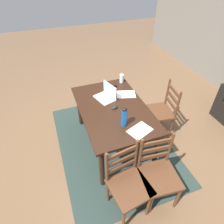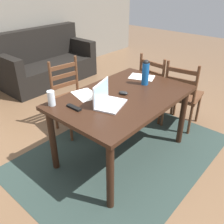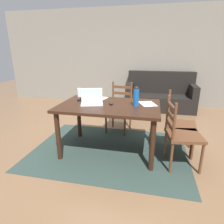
{
  "view_description": "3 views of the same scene",
  "coord_description": "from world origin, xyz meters",
  "px_view_note": "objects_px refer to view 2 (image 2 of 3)",
  "views": [
    {
      "loc": [
        2.08,
        -0.78,
        2.52
      ],
      "look_at": [
        -0.02,
        -0.01,
        0.67
      ],
      "focal_mm": 31.02,
      "sensor_mm": 36.0,
      "label": 1
    },
    {
      "loc": [
        -1.82,
        -1.43,
        1.87
      ],
      "look_at": [
        -0.13,
        0.05,
        0.6
      ],
      "focal_mm": 39.18,
      "sensor_mm": 36.0,
      "label": 2
    },
    {
      "loc": [
        0.62,
        -2.65,
        1.53
      ],
      "look_at": [
        0.05,
        -0.05,
        0.67
      ],
      "focal_mm": 30.24,
      "sensor_mm": 36.0,
      "label": 3
    }
  ],
  "objects_px": {
    "tv_remote": "(74,108)",
    "couch": "(47,64)",
    "drinking_glass": "(51,98)",
    "dining_table": "(123,104)",
    "chair_right_near": "(182,95)",
    "chair_right_far": "(157,87)",
    "water_bottle": "(145,72)",
    "laptop": "(107,99)",
    "chair_far_head": "(72,98)",
    "computer_mouse": "(123,93)"
  },
  "relations": [
    {
      "from": "couch",
      "to": "chair_far_head",
      "type": "bearing_deg",
      "value": -115.71
    },
    {
      "from": "tv_remote",
      "to": "chair_right_near",
      "type": "bearing_deg",
      "value": -13.41
    },
    {
      "from": "chair_right_near",
      "to": "tv_remote",
      "type": "distance_m",
      "value": 1.63
    },
    {
      "from": "couch",
      "to": "drinking_glass",
      "type": "relative_size",
      "value": 12.15
    },
    {
      "from": "dining_table",
      "to": "chair_far_head",
      "type": "height_order",
      "value": "chair_far_head"
    },
    {
      "from": "dining_table",
      "to": "chair_far_head",
      "type": "distance_m",
      "value": 0.88
    },
    {
      "from": "chair_far_head",
      "to": "laptop",
      "type": "relative_size",
      "value": 2.56
    },
    {
      "from": "laptop",
      "to": "water_bottle",
      "type": "distance_m",
      "value": 0.67
    },
    {
      "from": "drinking_glass",
      "to": "laptop",
      "type": "bearing_deg",
      "value": -47.85
    },
    {
      "from": "chair_right_near",
      "to": "drinking_glass",
      "type": "xyz_separation_m",
      "value": [
        -1.65,
        0.58,
        0.38
      ]
    },
    {
      "from": "tv_remote",
      "to": "drinking_glass",
      "type": "bearing_deg",
      "value": 113.78
    },
    {
      "from": "couch",
      "to": "water_bottle",
      "type": "bearing_deg",
      "value": -99.69
    },
    {
      "from": "water_bottle",
      "to": "tv_remote",
      "type": "xyz_separation_m",
      "value": [
        -0.92,
        0.17,
        -0.14
      ]
    },
    {
      "from": "dining_table",
      "to": "laptop",
      "type": "xyz_separation_m",
      "value": [
        -0.27,
        -0.01,
        0.15
      ]
    },
    {
      "from": "chair_right_near",
      "to": "couch",
      "type": "relative_size",
      "value": 0.53
    },
    {
      "from": "dining_table",
      "to": "chair_right_near",
      "type": "relative_size",
      "value": 1.56
    },
    {
      "from": "laptop",
      "to": "chair_right_far",
      "type": "bearing_deg",
      "value": 8.93
    },
    {
      "from": "tv_remote",
      "to": "chair_right_far",
      "type": "bearing_deg",
      "value": 0.83
    },
    {
      "from": "chair_right_far",
      "to": "water_bottle",
      "type": "relative_size",
      "value": 3.28
    },
    {
      "from": "water_bottle",
      "to": "couch",
      "type": "bearing_deg",
      "value": 80.31
    },
    {
      "from": "dining_table",
      "to": "drinking_glass",
      "type": "bearing_deg",
      "value": 148.31
    },
    {
      "from": "chair_right_near",
      "to": "water_bottle",
      "type": "relative_size",
      "value": 3.28
    },
    {
      "from": "drinking_glass",
      "to": "tv_remote",
      "type": "height_order",
      "value": "drinking_glass"
    },
    {
      "from": "chair_far_head",
      "to": "chair_right_near",
      "type": "bearing_deg",
      "value": -45.66
    },
    {
      "from": "laptop",
      "to": "water_bottle",
      "type": "relative_size",
      "value": 1.28
    },
    {
      "from": "chair_far_head",
      "to": "tv_remote",
      "type": "relative_size",
      "value": 5.59
    },
    {
      "from": "tv_remote",
      "to": "water_bottle",
      "type": "bearing_deg",
      "value": -10.31
    },
    {
      "from": "laptop",
      "to": "water_bottle",
      "type": "height_order",
      "value": "water_bottle"
    },
    {
      "from": "drinking_glass",
      "to": "tv_remote",
      "type": "distance_m",
      "value": 0.24
    },
    {
      "from": "drinking_glass",
      "to": "couch",
      "type": "bearing_deg",
      "value": 56.35
    },
    {
      "from": "dining_table",
      "to": "tv_remote",
      "type": "relative_size",
      "value": 8.73
    },
    {
      "from": "chair_far_head",
      "to": "water_bottle",
      "type": "relative_size",
      "value": 3.28
    },
    {
      "from": "laptop",
      "to": "drinking_glass",
      "type": "distance_m",
      "value": 0.53
    },
    {
      "from": "water_bottle",
      "to": "drinking_glass",
      "type": "bearing_deg",
      "value": 159.58
    },
    {
      "from": "dining_table",
      "to": "computer_mouse",
      "type": "height_order",
      "value": "computer_mouse"
    },
    {
      "from": "chair_right_far",
      "to": "dining_table",
      "type": "bearing_deg",
      "value": -169.23
    },
    {
      "from": "computer_mouse",
      "to": "chair_far_head",
      "type": "bearing_deg",
      "value": 73.09
    },
    {
      "from": "chair_right_far",
      "to": "chair_right_near",
      "type": "xyz_separation_m",
      "value": [
        0.0,
        -0.39,
        0.0
      ]
    },
    {
      "from": "chair_far_head",
      "to": "couch",
      "type": "height_order",
      "value": "couch"
    },
    {
      "from": "water_bottle",
      "to": "laptop",
      "type": "bearing_deg",
      "value": -178.89
    },
    {
      "from": "chair_right_far",
      "to": "drinking_glass",
      "type": "height_order",
      "value": "chair_right_far"
    },
    {
      "from": "tv_remote",
      "to": "couch",
      "type": "bearing_deg",
      "value": 60.35
    },
    {
      "from": "drinking_glass",
      "to": "computer_mouse",
      "type": "bearing_deg",
      "value": -29.7
    },
    {
      "from": "dining_table",
      "to": "water_bottle",
      "type": "bearing_deg",
      "value": 0.72
    },
    {
      "from": "dining_table",
      "to": "tv_remote",
      "type": "height_order",
      "value": "tv_remote"
    },
    {
      "from": "chair_right_near",
      "to": "water_bottle",
      "type": "xyz_separation_m",
      "value": [
        -0.64,
        0.2,
        0.46
      ]
    },
    {
      "from": "water_bottle",
      "to": "tv_remote",
      "type": "relative_size",
      "value": 1.71
    },
    {
      "from": "couch",
      "to": "laptop",
      "type": "distance_m",
      "value": 2.84
    },
    {
      "from": "couch",
      "to": "computer_mouse",
      "type": "height_order",
      "value": "couch"
    },
    {
      "from": "chair_right_near",
      "to": "dining_table",
      "type": "bearing_deg",
      "value": 169.13
    }
  ]
}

